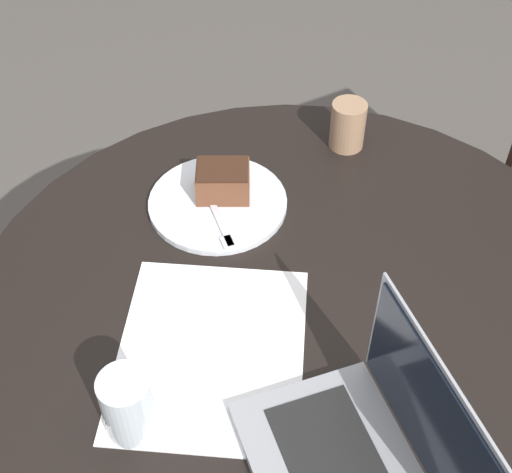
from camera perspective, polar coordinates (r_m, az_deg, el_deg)
The scene contains 8 objects.
dining_table at distance 1.28m, azimuth 3.20°, elevation -9.73°, with size 1.10×1.10×0.71m.
paper_document at distance 1.11m, azimuth -3.61°, elevation -9.15°, with size 0.43×0.41×0.00m.
plate at distance 1.31m, azimuth -3.08°, elevation 2.71°, with size 0.26×0.26×0.01m.
cake_slice at distance 1.30m, azimuth -2.66°, elevation 4.47°, with size 0.12×0.12×0.06m.
fork at distance 1.27m, azimuth -2.90°, elevation 1.24°, with size 0.12×0.15×0.00m.
coffee_glass at distance 1.43m, azimuth 7.35°, elevation 8.83°, with size 0.07×0.07×0.10m.
water_glass at distance 1.00m, azimuth -10.19°, elevation -13.15°, with size 0.07×0.07×0.11m.
laptop at distance 0.98m, azimuth 8.54°, elevation -17.42°, with size 0.36×0.38×0.22m.
Camera 1 is at (-0.64, -0.33, 1.62)m, focal length 50.00 mm.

